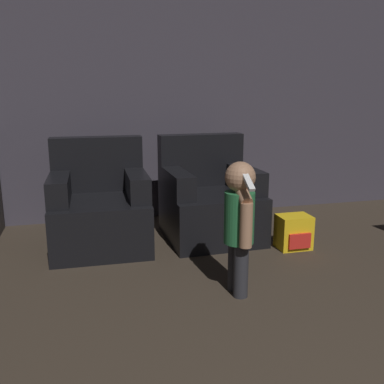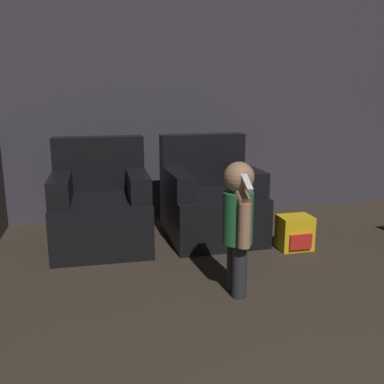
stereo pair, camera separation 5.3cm
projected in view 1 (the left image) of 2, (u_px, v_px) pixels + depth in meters
The scene contains 5 objects.
wall_back at pixel (186, 86), 4.21m from camera, with size 8.40×0.05×2.60m.
armchair_left at pixel (100, 209), 3.50m from camera, with size 0.78×0.80×0.88m.
armchair_right at pixel (209, 202), 3.72m from camera, with size 0.79×0.81×0.88m.
person_toddler at pixel (240, 218), 2.61m from camera, with size 0.19×0.33×0.84m.
toy_backpack at pixel (294, 232), 3.47m from camera, with size 0.26×0.22×0.28m.
Camera 1 is at (-1.02, 0.28, 1.25)m, focal length 40.00 mm.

